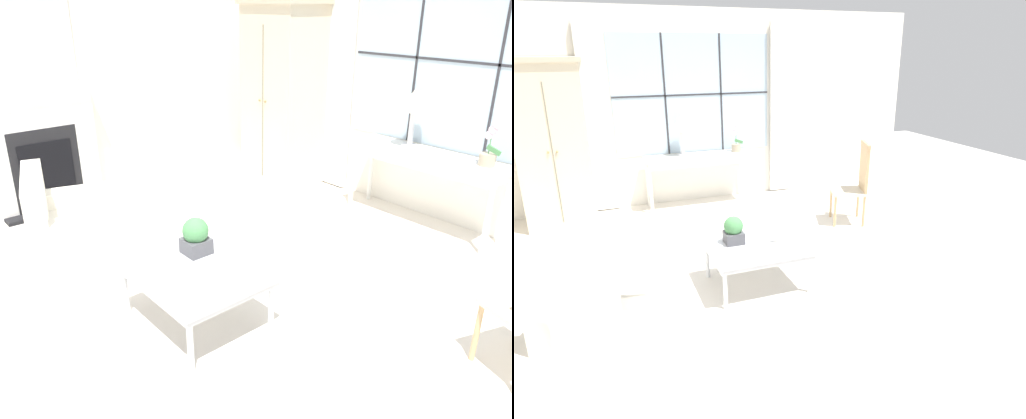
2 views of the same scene
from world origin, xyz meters
TOP-DOWN VIEW (x-y plane):
  - ground_plane at (0.00, 0.00)m, footprint 14.00×14.00m
  - wall_back_windowed at (0.00, 3.02)m, footprint 7.20×0.14m
  - wall_left at (-3.03, 0.60)m, footprint 0.06×7.20m
  - fireplace at (-2.91, 0.01)m, footprint 0.34×1.23m
  - armoire at (-1.94, 2.62)m, footprint 0.92×0.73m
  - console_table at (-0.02, 2.73)m, footprint 1.60×0.41m
  - table_lamp at (-0.25, 2.78)m, footprint 0.31×0.31m
  - potted_orchid at (0.56, 2.76)m, footprint 0.18×0.14m
  - armchair_upholstered at (-1.56, -0.21)m, footprint 1.15×1.07m
  - coffee_table at (-0.09, 0.04)m, footprint 0.94×0.76m
  - potted_plant_small at (-0.28, 0.18)m, footprint 0.19×0.19m
  - pillar_candle at (0.13, 0.03)m, footprint 0.10×0.10m

SIDE VIEW (x-z plane):
  - ground_plane at x=0.00m, z-range 0.00..0.00m
  - armchair_upholstered at x=-1.56m, z-range -0.14..0.67m
  - coffee_table at x=-0.09m, z-range 0.17..0.60m
  - pillar_candle at x=0.13m, z-range 0.41..0.56m
  - potted_plant_small at x=-0.28m, z-range 0.42..0.70m
  - console_table at x=-0.02m, z-range 0.29..1.06m
  - fireplace at x=-2.91m, z-range -0.39..1.96m
  - potted_orchid at x=0.56m, z-range 0.72..1.13m
  - armoire at x=-1.94m, z-range 0.01..2.16m
  - table_lamp at x=-0.25m, z-range 0.92..1.50m
  - wall_left at x=-3.03m, z-range 0.00..2.80m
  - wall_back_windowed at x=0.00m, z-range 0.00..2.80m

